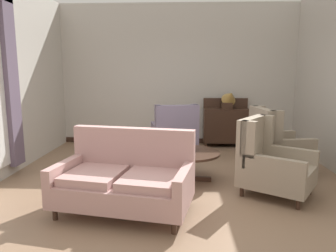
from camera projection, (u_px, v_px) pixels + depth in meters
name	position (u px, v px, depth m)	size (l,w,h in m)	color
ground	(173.00, 190.00, 4.58)	(8.75, 8.75, 0.00)	#896B51
wall_back	(177.00, 75.00, 7.38)	(5.66, 0.08, 3.24)	#BCB7AD
wall_left	(13.00, 76.00, 5.36)	(0.08, 4.37, 3.24)	#BCB7AD
baseboard_back	(177.00, 141.00, 7.59)	(5.50, 0.03, 0.12)	#382319
coffee_table	(188.00, 156.00, 4.92)	(0.98, 0.98, 0.47)	#382319
porcelain_vase	(188.00, 144.00, 4.86)	(0.18, 0.18, 0.33)	#4C7A66
settee	(125.00, 179.00, 3.86)	(1.75, 1.17, 0.98)	tan
armchair_near_sideboard	(275.00, 146.00, 5.36)	(0.97, 0.93, 1.10)	gray
armchair_foreground_right	(174.00, 136.00, 6.20)	(0.98, 1.00, 1.09)	slate
armchair_near_window	(271.00, 164.00, 4.38)	(1.18, 1.15, 1.06)	gray
sideboard	(226.00, 125.00, 7.23)	(1.02, 0.39, 1.10)	#382319
gramophone	(229.00, 98.00, 7.04)	(0.38, 0.46, 0.50)	#382319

